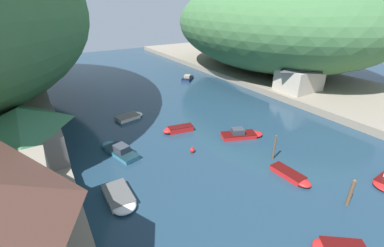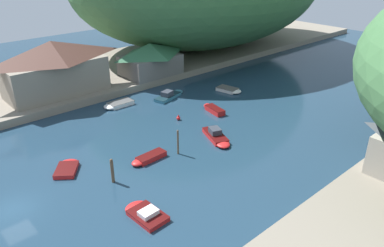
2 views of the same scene
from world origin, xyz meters
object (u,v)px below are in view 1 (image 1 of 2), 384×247
(channel_buoy_near, at_px, (192,150))
(boat_white_cruiser, at_px, (188,78))
(boat_near_quay, at_px, (120,199))
(boat_open_rowboat, at_px, (242,134))
(boathouse_shed, at_px, (23,131))
(boat_navy_launch, at_px, (130,116))
(boat_moored_right, at_px, (292,176))
(boat_yellow_tender, at_px, (177,129))
(boat_cabin_cruiser, at_px, (119,150))
(right_bank_cottage, at_px, (300,75))

(channel_buoy_near, bearing_deg, boat_white_cruiser, 60.25)
(boat_near_quay, distance_m, channel_buoy_near, 9.96)
(boat_white_cruiser, relative_size, channel_buoy_near, 6.03)
(boat_open_rowboat, bearing_deg, boat_white_cruiser, -174.63)
(boathouse_shed, relative_size, boat_navy_launch, 2.32)
(boat_near_quay, xyz_separation_m, boat_white_cruiser, (24.31, 29.71, 0.07))
(boat_moored_right, height_order, boat_open_rowboat, boat_open_rowboat)
(boat_moored_right, relative_size, boat_yellow_tender, 1.00)
(boat_near_quay, xyz_separation_m, boat_cabin_cruiser, (2.23, 7.74, 0.07))
(boat_near_quay, bearing_deg, channel_buoy_near, -159.46)
(right_bank_cottage, relative_size, boat_open_rowboat, 1.36)
(right_bank_cottage, relative_size, boat_near_quay, 1.74)
(boat_open_rowboat, height_order, boat_yellow_tender, boat_open_rowboat)
(boat_navy_launch, height_order, channel_buoy_near, channel_buoy_near)
(boathouse_shed, height_order, channel_buoy_near, boathouse_shed)
(right_bank_cottage, xyz_separation_m, boat_moored_right, (-20.33, -15.61, -3.52))
(boat_white_cruiser, bearing_deg, boathouse_shed, -102.57)
(boat_cabin_cruiser, relative_size, channel_buoy_near, 7.67)
(boat_open_rowboat, relative_size, boat_yellow_tender, 1.32)
(boat_moored_right, relative_size, boat_navy_launch, 0.99)
(boat_yellow_tender, bearing_deg, boat_moored_right, -151.33)
(right_bank_cottage, height_order, boat_navy_launch, right_bank_cottage)
(boathouse_shed, bearing_deg, channel_buoy_near, -24.01)
(boat_near_quay, height_order, channel_buoy_near, channel_buoy_near)
(boat_open_rowboat, distance_m, boat_yellow_tender, 8.38)
(boat_moored_right, distance_m, channel_buoy_near, 10.66)
(right_bank_cottage, bearing_deg, boat_open_rowboat, -160.20)
(boat_open_rowboat, distance_m, boat_cabin_cruiser, 15.00)
(right_bank_cottage, relative_size, boat_yellow_tender, 1.80)
(right_bank_cottage, height_order, channel_buoy_near, right_bank_cottage)
(boat_moored_right, xyz_separation_m, boat_navy_launch, (-8.44, 21.78, -0.01))
(boat_open_rowboat, height_order, boat_white_cruiser, boat_open_rowboat)
(right_bank_cottage, xyz_separation_m, boat_near_quay, (-35.34, -10.09, -3.51))
(right_bank_cottage, bearing_deg, boathouse_shed, 179.63)
(boat_moored_right, xyz_separation_m, boat_open_rowboat, (1.56, 8.85, 0.10))
(boathouse_shed, relative_size, boat_open_rowboat, 1.79)
(boat_near_quay, distance_m, boat_cabin_cruiser, 8.06)
(boathouse_shed, xyz_separation_m, boat_open_rowboat, (22.65, -7.03, -3.40))
(boat_near_quay, distance_m, boat_white_cruiser, 38.39)
(boat_open_rowboat, bearing_deg, boat_navy_launch, -120.58)
(boat_near_quay, bearing_deg, right_bank_cottage, -164.08)
(boat_open_rowboat, relative_size, boat_cabin_cruiser, 0.91)
(boat_near_quay, xyz_separation_m, boat_yellow_tender, (10.28, 8.86, 0.07))
(boat_open_rowboat, bearing_deg, right_bank_cottage, 131.52)
(boathouse_shed, xyz_separation_m, boat_cabin_cruiser, (8.32, -2.62, -3.42))
(boat_moored_right, relative_size, channel_buoy_near, 5.31)
(boat_open_rowboat, bearing_deg, boat_cabin_cruiser, -85.39)
(boat_navy_launch, distance_m, channel_buoy_near, 13.06)
(boat_near_quay, bearing_deg, boat_cabin_cruiser, -106.10)
(boat_yellow_tender, bearing_deg, boat_cabin_cruiser, 108.36)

